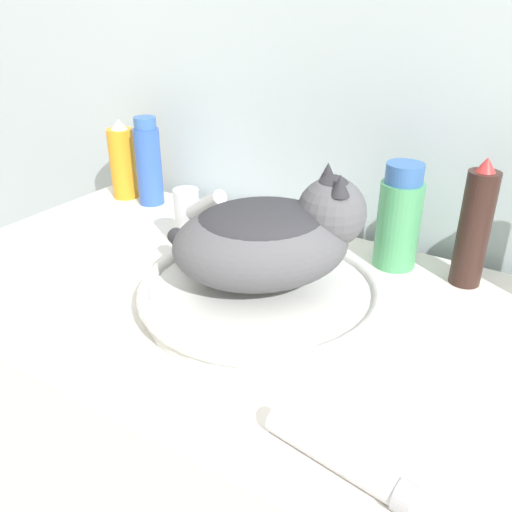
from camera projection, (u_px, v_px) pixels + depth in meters
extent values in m
cube|color=silver|center=(346.00, 23.00, 0.95)|extent=(8.00, 0.05, 2.40)
cube|color=white|center=(240.00, 480.00, 1.04)|extent=(1.09, 0.60, 0.82)
cylinder|color=silver|center=(261.00, 297.00, 0.81)|extent=(0.35, 0.35, 0.03)
torus|color=silver|center=(261.00, 288.00, 0.81)|extent=(0.37, 0.37, 0.02)
ellipsoid|color=#56565B|center=(261.00, 244.00, 0.77)|extent=(0.31, 0.30, 0.12)
ellipsoid|color=#2D2D33|center=(262.00, 222.00, 0.76)|extent=(0.24, 0.23, 0.06)
sphere|color=#56565B|center=(332.00, 212.00, 0.77)|extent=(0.10, 0.10, 0.10)
sphere|color=#2D2D33|center=(333.00, 194.00, 0.76)|extent=(0.06, 0.06, 0.06)
cone|color=#2D2D33|center=(340.00, 185.00, 0.72)|extent=(0.03, 0.03, 0.03)
cone|color=#2D2D33|center=(328.00, 173.00, 0.77)|extent=(0.03, 0.03, 0.03)
cylinder|color=#2D2D33|center=(196.00, 255.00, 0.85)|extent=(0.17, 0.11, 0.03)
cylinder|color=silver|center=(188.00, 232.00, 0.98)|extent=(0.04, 0.04, 0.07)
cylinder|color=silver|center=(203.00, 206.00, 0.90)|extent=(0.13, 0.08, 0.09)
cylinder|color=silver|center=(186.00, 202.00, 0.95)|extent=(0.05, 0.05, 0.05)
cylinder|color=#4CA366|center=(398.00, 225.00, 0.91)|extent=(0.07, 0.07, 0.15)
cylinder|color=#3866AD|center=(405.00, 173.00, 0.87)|extent=(0.06, 0.06, 0.03)
cylinder|color=#331E19|center=(474.00, 230.00, 0.84)|extent=(0.05, 0.05, 0.19)
cone|color=red|center=(487.00, 165.00, 0.80)|extent=(0.03, 0.03, 0.02)
cylinder|color=orange|center=(123.00, 164.00, 1.21)|extent=(0.06, 0.06, 0.15)
cone|color=white|center=(119.00, 124.00, 1.17)|extent=(0.03, 0.03, 0.02)
cylinder|color=#335BB7|center=(149.00, 167.00, 1.17)|extent=(0.05, 0.05, 0.16)
cylinder|color=#3866AD|center=(145.00, 123.00, 1.12)|extent=(0.05, 0.05, 0.02)
cylinder|color=silver|center=(331.00, 453.00, 0.55)|extent=(0.15, 0.05, 0.03)
cylinder|color=#B7B7BC|center=(406.00, 498.00, 0.50)|extent=(0.02, 0.03, 0.03)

